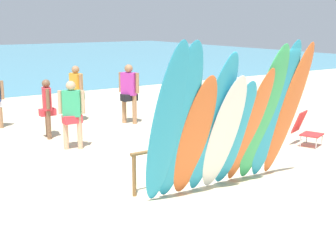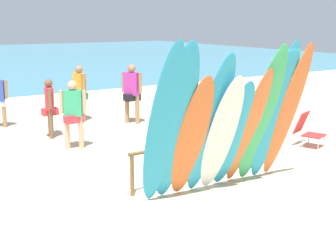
{
  "view_description": "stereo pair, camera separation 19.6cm",
  "coord_description": "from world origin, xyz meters",
  "px_view_note": "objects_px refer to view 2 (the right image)",
  "views": [
    {
      "loc": [
        -5.08,
        -6.55,
        2.97
      ],
      "look_at": [
        0.0,
        1.22,
        0.99
      ],
      "focal_mm": 49.01,
      "sensor_mm": 36.0,
      "label": 1
    },
    {
      "loc": [
        -4.92,
        -6.66,
        2.97
      ],
      "look_at": [
        0.0,
        1.22,
        0.99
      ],
      "focal_mm": 49.01,
      "sensor_mm": 36.0,
      "label": 2
    }
  ],
  "objects_px": {
    "surfboard_green_7": "(262,116)",
    "beachgoer_strolling": "(132,89)",
    "surfboard_orange_6": "(249,128)",
    "surfboard_orange_9": "(287,112)",
    "surfboard_teal_0": "(163,127)",
    "surfboard_teal_5": "(233,135)",
    "beachgoer_by_water": "(73,110)",
    "surfboard_rack": "(203,149)",
    "surfboard_teal_3": "(210,126)",
    "surfboard_orange_2": "(192,138)",
    "beach_chair_red": "(255,123)",
    "surfboard_teal_1": "(176,125)",
    "beach_chair_blue": "(307,129)",
    "surfboard_white_4": "(222,135)",
    "beachgoer_midbeach": "(80,89)",
    "beachgoer_near_rack": "(50,104)",
    "surfboard_teal_8": "(274,113)"
  },
  "relations": [
    {
      "from": "surfboard_orange_2",
      "to": "surfboard_green_7",
      "type": "xyz_separation_m",
      "value": [
        1.48,
        -0.06,
        0.22
      ]
    },
    {
      "from": "surfboard_teal_5",
      "to": "beach_chair_red",
      "type": "xyz_separation_m",
      "value": [
        2.78,
        2.44,
        -0.59
      ]
    },
    {
      "from": "surfboard_orange_6",
      "to": "surfboard_teal_8",
      "type": "bearing_deg",
      "value": -7.54
    },
    {
      "from": "surfboard_white_4",
      "to": "beachgoer_midbeach",
      "type": "relative_size",
      "value": 1.39
    },
    {
      "from": "beachgoer_near_rack",
      "to": "beachgoer_strolling",
      "type": "bearing_deg",
      "value": 110.7
    },
    {
      "from": "beach_chair_red",
      "to": "surfboard_teal_1",
      "type": "bearing_deg",
      "value": -165.18
    },
    {
      "from": "beachgoer_strolling",
      "to": "beach_chair_red",
      "type": "relative_size",
      "value": 2.05
    },
    {
      "from": "surfboard_teal_5",
      "to": "surfboard_orange_2",
      "type": "bearing_deg",
      "value": -174.78
    },
    {
      "from": "surfboard_teal_5",
      "to": "surfboard_orange_6",
      "type": "bearing_deg",
      "value": -3.42
    },
    {
      "from": "beachgoer_near_rack",
      "to": "beach_chair_blue",
      "type": "xyz_separation_m",
      "value": [
        4.93,
        -4.1,
        -0.44
      ]
    },
    {
      "from": "surfboard_green_7",
      "to": "beachgoer_strolling",
      "type": "bearing_deg",
      "value": 87.33
    },
    {
      "from": "surfboard_orange_6",
      "to": "beachgoer_strolling",
      "type": "xyz_separation_m",
      "value": [
        0.71,
        5.82,
        -0.11
      ]
    },
    {
      "from": "surfboard_rack",
      "to": "surfboard_teal_3",
      "type": "relative_size",
      "value": 1.16
    },
    {
      "from": "surfboard_rack",
      "to": "surfboard_teal_5",
      "type": "height_order",
      "value": "surfboard_teal_5"
    },
    {
      "from": "surfboard_teal_8",
      "to": "surfboard_orange_2",
      "type": "bearing_deg",
      "value": 178.06
    },
    {
      "from": "surfboard_teal_1",
      "to": "surfboard_green_7",
      "type": "relative_size",
      "value": 1.05
    },
    {
      "from": "surfboard_orange_2",
      "to": "surfboard_teal_5",
      "type": "relative_size",
      "value": 1.07
    },
    {
      "from": "surfboard_white_4",
      "to": "beach_chair_red",
      "type": "bearing_deg",
      "value": 43.45
    },
    {
      "from": "surfboard_teal_3",
      "to": "surfboard_white_4",
      "type": "relative_size",
      "value": 1.15
    },
    {
      "from": "beachgoer_by_water",
      "to": "beachgoer_strolling",
      "type": "relative_size",
      "value": 0.93
    },
    {
      "from": "beach_chair_red",
      "to": "surfboard_rack",
      "type": "bearing_deg",
      "value": -166.48
    },
    {
      "from": "surfboard_orange_2",
      "to": "beachgoer_near_rack",
      "type": "distance_m",
      "value": 5.48
    },
    {
      "from": "surfboard_orange_2",
      "to": "beachgoer_near_rack",
      "type": "xyz_separation_m",
      "value": [
        -0.63,
        5.44,
        -0.22
      ]
    },
    {
      "from": "surfboard_teal_0",
      "to": "surfboard_orange_2",
      "type": "bearing_deg",
      "value": 10.67
    },
    {
      "from": "surfboard_orange_6",
      "to": "beach_chair_blue",
      "type": "distance_m",
      "value": 3.43
    },
    {
      "from": "surfboard_orange_2",
      "to": "surfboard_white_4",
      "type": "xyz_separation_m",
      "value": [
        0.59,
        -0.04,
        -0.02
      ]
    },
    {
      "from": "surfboard_orange_6",
      "to": "surfboard_orange_9",
      "type": "bearing_deg",
      "value": -6.28
    },
    {
      "from": "surfboard_teal_3",
      "to": "surfboard_green_7",
      "type": "distance_m",
      "value": 1.13
    },
    {
      "from": "surfboard_teal_1",
      "to": "surfboard_orange_6",
      "type": "relative_size",
      "value": 1.21
    },
    {
      "from": "surfboard_white_4",
      "to": "surfboard_rack",
      "type": "bearing_deg",
      "value": 81.61
    },
    {
      "from": "surfboard_teal_0",
      "to": "surfboard_teal_1",
      "type": "distance_m",
      "value": 0.24
    },
    {
      "from": "surfboard_teal_5",
      "to": "beachgoer_by_water",
      "type": "distance_m",
      "value": 4.3
    },
    {
      "from": "surfboard_teal_1",
      "to": "surfboard_teal_3",
      "type": "xyz_separation_m",
      "value": [
        0.7,
        0.03,
        -0.1
      ]
    },
    {
      "from": "surfboard_teal_5",
      "to": "surfboard_orange_9",
      "type": "relative_size",
      "value": 0.79
    },
    {
      "from": "surfboard_teal_0",
      "to": "surfboard_orange_6",
      "type": "distance_m",
      "value": 1.83
    },
    {
      "from": "beach_chair_blue",
      "to": "surfboard_teal_0",
      "type": "bearing_deg",
      "value": 175.3
    },
    {
      "from": "surfboard_rack",
      "to": "surfboard_teal_8",
      "type": "relative_size",
      "value": 1.11
    },
    {
      "from": "surfboard_teal_0",
      "to": "surfboard_orange_2",
      "type": "distance_m",
      "value": 0.66
    },
    {
      "from": "surfboard_rack",
      "to": "surfboard_teal_3",
      "type": "bearing_deg",
      "value": -118.32
    },
    {
      "from": "surfboard_teal_1",
      "to": "beach_chair_red",
      "type": "height_order",
      "value": "surfboard_teal_1"
    },
    {
      "from": "surfboard_teal_3",
      "to": "beachgoer_strolling",
      "type": "relative_size",
      "value": 1.54
    },
    {
      "from": "surfboard_orange_2",
      "to": "beach_chair_red",
      "type": "height_order",
      "value": "surfboard_orange_2"
    },
    {
      "from": "beachgoer_midbeach",
      "to": "beach_chair_blue",
      "type": "xyz_separation_m",
      "value": [
        3.53,
        -5.6,
        -0.52
      ]
    },
    {
      "from": "surfboard_teal_8",
      "to": "surfboard_teal_5",
      "type": "bearing_deg",
      "value": 174.03
    },
    {
      "from": "surfboard_teal_3",
      "to": "surfboard_green_7",
      "type": "xyz_separation_m",
      "value": [
        1.13,
        -0.02,
        0.05
      ]
    },
    {
      "from": "surfboard_teal_1",
      "to": "surfboard_orange_6",
      "type": "height_order",
      "value": "surfboard_teal_1"
    },
    {
      "from": "surfboard_green_7",
      "to": "beachgoer_strolling",
      "type": "height_order",
      "value": "surfboard_green_7"
    },
    {
      "from": "surfboard_teal_5",
      "to": "beach_chair_blue",
      "type": "height_order",
      "value": "surfboard_teal_5"
    },
    {
      "from": "surfboard_teal_5",
      "to": "surfboard_orange_6",
      "type": "xyz_separation_m",
      "value": [
        0.32,
        -0.04,
        0.1
      ]
    },
    {
      "from": "surfboard_teal_3",
      "to": "beach_chair_blue",
      "type": "height_order",
      "value": "surfboard_teal_3"
    }
  ]
}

